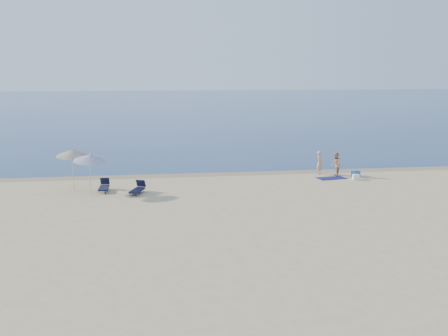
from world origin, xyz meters
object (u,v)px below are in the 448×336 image
object	(u,v)px
person_left	(320,163)
umbrella_near	(90,157)
person_right	(336,164)
blue_cooler	(356,173)

from	to	relation	value
person_left	umbrella_near	bearing A→B (deg)	140.70
person_right	umbrella_near	bearing A→B (deg)	-59.10
person_right	blue_cooler	distance (m)	1.51
person_left	blue_cooler	world-z (taller)	person_left
umbrella_near	person_left	bearing A→B (deg)	15.95
person_right	blue_cooler	xyz separation A→B (m)	(1.38, -0.07, -0.61)
blue_cooler	umbrella_near	size ratio (longest dim) A/B	0.20
person_left	blue_cooler	distance (m)	2.45
umbrella_near	blue_cooler	bearing A→B (deg)	10.95
person_right	blue_cooler	bearing A→B (deg)	106.47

